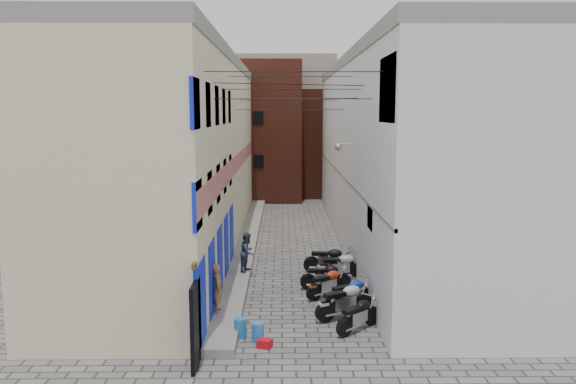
{
  "coord_description": "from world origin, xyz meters",
  "views": [
    {
      "loc": [
        -0.33,
        -13.88,
        6.38
      ],
      "look_at": [
        -0.1,
        9.87,
        3.0
      ],
      "focal_mm": 35.0,
      "sensor_mm": 36.0,
      "label": 1
    }
  ],
  "objects_px": {
    "red_crate": "(265,343)",
    "person_a": "(218,288)",
    "motorcycle_d": "(328,282)",
    "water_jug_far": "(240,328)",
    "motorcycle_f": "(341,265)",
    "motorcycle_a": "(359,313)",
    "water_jug_near": "(258,332)",
    "person_b": "(248,252)",
    "motorcycle_e": "(326,275)",
    "motorcycle_b": "(345,299)",
    "motorcycle_c": "(351,292)",
    "motorcycle_g": "(329,258)"
  },
  "relations": [
    {
      "from": "red_crate",
      "to": "person_a",
      "type": "bearing_deg",
      "value": 125.06
    },
    {
      "from": "motorcycle_d",
      "to": "water_jug_far",
      "type": "relative_size",
      "value": 3.42
    },
    {
      "from": "motorcycle_d",
      "to": "motorcycle_f",
      "type": "height_order",
      "value": "motorcycle_f"
    },
    {
      "from": "motorcycle_a",
      "to": "water_jug_near",
      "type": "bearing_deg",
      "value": -118.53
    },
    {
      "from": "water_jug_far",
      "to": "motorcycle_d",
      "type": "bearing_deg",
      "value": 51.26
    },
    {
      "from": "person_b",
      "to": "water_jug_near",
      "type": "height_order",
      "value": "person_b"
    },
    {
      "from": "person_a",
      "to": "water_jug_near",
      "type": "bearing_deg",
      "value": -150.18
    },
    {
      "from": "motorcycle_d",
      "to": "water_jug_far",
      "type": "height_order",
      "value": "motorcycle_d"
    },
    {
      "from": "motorcycle_e",
      "to": "motorcycle_f",
      "type": "distance_m",
      "value": 1.36
    },
    {
      "from": "motorcycle_f",
      "to": "motorcycle_b",
      "type": "bearing_deg",
      "value": -13.41
    },
    {
      "from": "motorcycle_a",
      "to": "motorcycle_f",
      "type": "xyz_separation_m",
      "value": [
        0.0,
        5.08,
        0.06
      ]
    },
    {
      "from": "motorcycle_f",
      "to": "motorcycle_c",
      "type": "bearing_deg",
      "value": -9.45
    },
    {
      "from": "motorcycle_b",
      "to": "person_b",
      "type": "distance_m",
      "value": 5.53
    },
    {
      "from": "motorcycle_b",
      "to": "motorcycle_f",
      "type": "xyz_separation_m",
      "value": [
        0.28,
        4.04,
        -0.03
      ]
    },
    {
      "from": "motorcycle_b",
      "to": "water_jug_far",
      "type": "bearing_deg",
      "value": -93.83
    },
    {
      "from": "motorcycle_b",
      "to": "motorcycle_g",
      "type": "bearing_deg",
      "value": 152.22
    },
    {
      "from": "motorcycle_e",
      "to": "motorcycle_f",
      "type": "height_order",
      "value": "motorcycle_f"
    },
    {
      "from": "motorcycle_d",
      "to": "person_a",
      "type": "distance_m",
      "value": 4.18
    },
    {
      "from": "motorcycle_f",
      "to": "person_a",
      "type": "height_order",
      "value": "person_a"
    },
    {
      "from": "person_a",
      "to": "red_crate",
      "type": "bearing_deg",
      "value": -152.09
    },
    {
      "from": "water_jug_near",
      "to": "water_jug_far",
      "type": "bearing_deg",
      "value": 148.39
    },
    {
      "from": "motorcycle_e",
      "to": "motorcycle_f",
      "type": "relative_size",
      "value": 0.91
    },
    {
      "from": "motorcycle_b",
      "to": "water_jug_near",
      "type": "xyz_separation_m",
      "value": [
        -2.65,
        -1.8,
        -0.35
      ]
    },
    {
      "from": "motorcycle_b",
      "to": "water_jug_near",
      "type": "bearing_deg",
      "value": -84.7
    },
    {
      "from": "person_a",
      "to": "motorcycle_e",
      "type": "bearing_deg",
      "value": -58.1
    },
    {
      "from": "motorcycle_f",
      "to": "water_jug_far",
      "type": "distance_m",
      "value": 6.51
    },
    {
      "from": "motorcycle_g",
      "to": "red_crate",
      "type": "xyz_separation_m",
      "value": [
        -2.36,
        -7.17,
        -0.48
      ]
    },
    {
      "from": "motorcycle_g",
      "to": "water_jug_far",
      "type": "xyz_separation_m",
      "value": [
        -3.08,
        -6.44,
        -0.32
      ]
    },
    {
      "from": "motorcycle_f",
      "to": "water_jug_far",
      "type": "bearing_deg",
      "value": -41.47
    },
    {
      "from": "motorcycle_a",
      "to": "motorcycle_d",
      "type": "bearing_deg",
      "value": 148.96
    },
    {
      "from": "motorcycle_c",
      "to": "person_a",
      "type": "xyz_separation_m",
      "value": [
        -4.25,
        -0.86,
        0.43
      ]
    },
    {
      "from": "motorcycle_c",
      "to": "person_a",
      "type": "height_order",
      "value": "person_a"
    },
    {
      "from": "motorcycle_f",
      "to": "red_crate",
      "type": "bearing_deg",
      "value": -33.0
    },
    {
      "from": "motorcycle_e",
      "to": "motorcycle_c",
      "type": "bearing_deg",
      "value": 17.79
    },
    {
      "from": "motorcycle_a",
      "to": "motorcycle_d",
      "type": "height_order",
      "value": "motorcycle_d"
    },
    {
      "from": "red_crate",
      "to": "motorcycle_a",
      "type": "bearing_deg",
      "value": 23.3
    },
    {
      "from": "person_b",
      "to": "red_crate",
      "type": "bearing_deg",
      "value": -151.98
    },
    {
      "from": "motorcycle_b",
      "to": "water_jug_near",
      "type": "relative_size",
      "value": 3.96
    },
    {
      "from": "motorcycle_d",
      "to": "water_jug_near",
      "type": "xyz_separation_m",
      "value": [
        -2.29,
        -3.81,
        -0.28
      ]
    },
    {
      "from": "person_b",
      "to": "red_crate",
      "type": "relative_size",
      "value": 4.02
    },
    {
      "from": "motorcycle_c",
      "to": "person_b",
      "type": "height_order",
      "value": "person_b"
    },
    {
      "from": "motorcycle_f",
      "to": "red_crate",
      "type": "height_order",
      "value": "motorcycle_f"
    },
    {
      "from": "water_jug_far",
      "to": "motorcycle_b",
      "type": "bearing_deg",
      "value": 24.99
    },
    {
      "from": "motorcycle_d",
      "to": "motorcycle_e",
      "type": "height_order",
      "value": "motorcycle_d"
    },
    {
      "from": "motorcycle_d",
      "to": "person_a",
      "type": "relative_size",
      "value": 1.27
    },
    {
      "from": "motorcycle_c",
      "to": "red_crate",
      "type": "xyz_separation_m",
      "value": [
        -2.73,
        -3.04,
        -0.46
      ]
    },
    {
      "from": "motorcycle_c",
      "to": "person_b",
      "type": "relative_size",
      "value": 1.3
    },
    {
      "from": "person_a",
      "to": "motorcycle_b",
      "type": "bearing_deg",
      "value": -96.5
    },
    {
      "from": "water_jug_near",
      "to": "person_b",
      "type": "bearing_deg",
      "value": 96.15
    },
    {
      "from": "person_b",
      "to": "motorcycle_g",
      "type": "bearing_deg",
      "value": -59.85
    }
  ]
}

